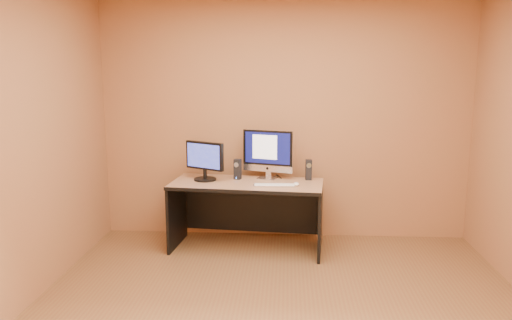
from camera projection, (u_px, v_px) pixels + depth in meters
The scene contains 10 objects.
walls at pixel (282, 150), 3.46m from camera, with size 4.00×4.00×2.60m, color #8E5F39, non-canonical shape.
desk at pixel (247, 216), 5.14m from camera, with size 1.53×0.67×0.71m, color #A67553, non-canonical shape.
imac at pixel (267, 154), 5.21m from camera, with size 0.55×0.20×0.53m, color silver, non-canonical shape.
second_monitor at pixel (205, 161), 5.15m from camera, with size 0.46×0.23×0.40m, color black, non-canonical shape.
speaker_left at pixel (238, 169), 5.22m from camera, with size 0.07×0.07×0.21m, color black, non-canonical shape.
speaker_right at pixel (309, 170), 5.19m from camera, with size 0.07×0.07×0.21m, color black, non-canonical shape.
keyboard at pixel (274, 185), 4.93m from camera, with size 0.41×0.11×0.02m, color #BCBCC0.
mouse at pixel (296, 184), 4.94m from camera, with size 0.06×0.10×0.03m, color white.
cable_a at pixel (279, 176), 5.35m from camera, with size 0.01×0.01×0.21m, color black.
cable_b at pixel (274, 177), 5.34m from camera, with size 0.01×0.01×0.17m, color black.
Camera 1 is at (0.04, -3.42, 1.87)m, focal length 35.00 mm.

